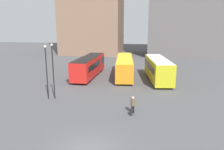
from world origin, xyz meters
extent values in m
plane|color=#4C4C4F|center=(0.00, 0.00, 0.00)|extent=(160.00, 160.00, 0.00)
cube|color=#5B5656|center=(19.25, 48.42, 13.54)|extent=(31.15, 14.37, 27.08)
cube|color=red|center=(-5.40, 20.50, 1.68)|extent=(2.74, 11.17, 2.75)
cube|color=black|center=(-5.31, 25.06, 2.02)|extent=(2.62, 2.09, 1.05)
cube|color=black|center=(-5.42, 19.50, 2.02)|extent=(2.70, 7.17, 0.83)
cube|color=black|center=(-5.40, 20.50, 3.09)|extent=(2.54, 10.94, 0.08)
cylinder|color=black|center=(-5.33, 23.95, 0.54)|extent=(2.46, 1.13, 1.09)
cylinder|color=black|center=(-5.46, 17.05, 0.54)|extent=(2.46, 1.13, 1.09)
cube|color=orange|center=(0.20, 21.55, 1.62)|extent=(3.72, 12.06, 2.70)
cube|color=black|center=(-0.30, 26.39, 1.95)|extent=(2.76, 2.43, 1.02)
cube|color=black|center=(0.31, 20.49, 1.95)|extent=(3.31, 7.81, 0.81)
cube|color=yellow|center=(0.20, 21.55, 3.01)|extent=(3.50, 11.80, 0.08)
cylinder|color=black|center=(-0.18, 25.21, 0.49)|extent=(2.49, 1.22, 0.98)
cylinder|color=black|center=(0.58, 17.89, 0.49)|extent=(2.49, 1.22, 0.98)
cube|color=gold|center=(5.40, 19.65, 1.74)|extent=(4.04, 10.25, 2.93)
cube|color=black|center=(4.79, 23.70, 2.10)|extent=(2.86, 2.21, 1.11)
cube|color=black|center=(5.53, 18.76, 2.10)|extent=(3.53, 6.70, 0.88)
cube|color=white|center=(5.40, 19.65, 3.24)|extent=(3.80, 10.02, 0.08)
cylinder|color=black|center=(4.94, 22.71, 0.49)|extent=(2.59, 1.35, 0.99)
cylinder|color=black|center=(5.86, 16.59, 0.49)|extent=(2.59, 1.35, 0.99)
cylinder|color=black|center=(2.50, 6.69, 0.38)|extent=(0.18, 0.18, 0.75)
cylinder|color=black|center=(2.66, 6.73, 0.38)|extent=(0.18, 0.18, 0.75)
cylinder|color=brown|center=(2.58, 6.71, 1.08)|extent=(0.52, 0.52, 0.66)
sphere|color=beige|center=(2.58, 6.71, 1.53)|extent=(0.25, 0.25, 0.25)
cube|color=black|center=(2.45, 6.21, 0.28)|extent=(0.27, 0.41, 0.57)
cube|color=black|center=(2.48, 6.08, 0.69)|extent=(0.10, 0.05, 0.25)
cylinder|color=black|center=(-6.42, 9.45, 2.99)|extent=(0.12, 0.12, 5.98)
sphere|color=beige|center=(-6.42, 9.45, 6.07)|extent=(0.28, 0.28, 0.28)
cylinder|color=black|center=(-7.12, 9.31, 2.90)|extent=(0.12, 0.12, 5.80)
sphere|color=beige|center=(-7.12, 9.31, 5.89)|extent=(0.28, 0.28, 0.28)
camera|label=1|loc=(3.75, -12.66, 8.27)|focal=35.00mm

